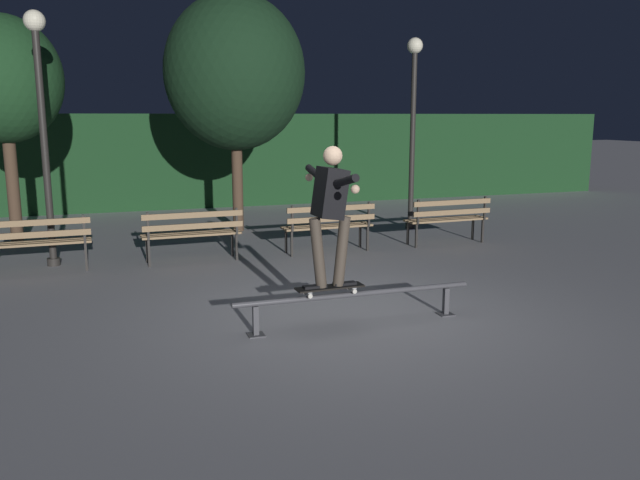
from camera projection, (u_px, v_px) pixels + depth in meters
ground_plane at (346, 317)px, 7.64m from camera, size 90.00×90.00×0.00m
hedge_backdrop at (206, 160)px, 17.01m from camera, size 24.00×1.20×2.40m
grind_rail at (356, 299)px, 7.32m from camera, size 2.84×0.18×0.39m
skateboard at (330, 288)px, 7.19m from camera, size 0.79×0.23×0.09m
skateboarder at (330, 205)px, 7.01m from camera, size 0.62×1.41×1.56m
park_bench_leftmost at (35, 239)px, 9.65m from camera, size 1.61×0.46×0.88m
park_bench_left_center at (192, 230)px, 10.39m from camera, size 1.61×0.46×0.88m
park_bench_right_center at (329, 222)px, 11.12m from camera, size 1.61×0.46×0.88m
park_bench_rightmost at (448, 216)px, 11.86m from camera, size 1.61×0.46×0.88m
tree_far_left at (3, 80)px, 11.39m from camera, size 2.04×2.04×4.11m
tree_behind_benches at (235, 73)px, 12.81m from camera, size 2.80×2.80×4.74m
lamp_post_right at (413, 109)px, 13.21m from camera, size 0.32×0.32×3.90m
lamp_post_left at (41, 107)px, 9.81m from camera, size 0.32×0.32×3.90m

